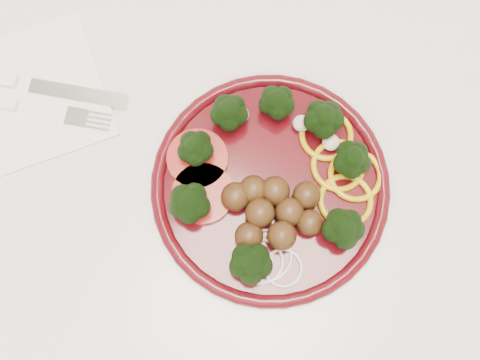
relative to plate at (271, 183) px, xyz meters
The scene contains 5 objects.
counter 0.47m from the plate, 17.21° to the left, with size 2.40×0.60×0.90m.
plate is the anchor object (origin of this frame).
napkin 0.28m from the plate, behind, with size 0.15×0.15×0.00m, color white.
knife 0.30m from the plate, behind, with size 0.20×0.08×0.01m.
fork 0.30m from the plate, 169.65° to the right, with size 0.17×0.07×0.01m.
Camera 1 is at (-0.03, 1.54, 1.51)m, focal length 45.00 mm.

